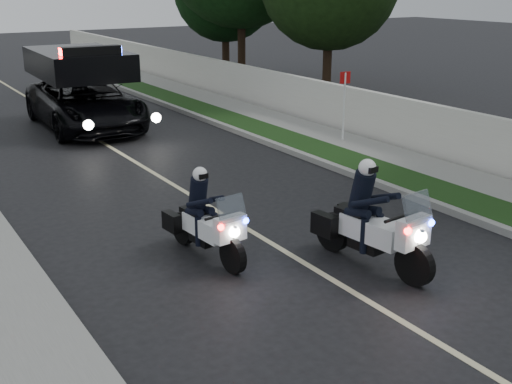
% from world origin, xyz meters
% --- Properties ---
extents(ground, '(120.00, 120.00, 0.00)m').
position_xyz_m(ground, '(0.00, 0.00, 0.00)').
color(ground, black).
rests_on(ground, ground).
extents(curb_right, '(0.20, 60.00, 0.15)m').
position_xyz_m(curb_right, '(4.10, 10.00, 0.07)').
color(curb_right, gray).
rests_on(curb_right, ground).
extents(grass_verge, '(1.20, 60.00, 0.16)m').
position_xyz_m(grass_verge, '(4.80, 10.00, 0.08)').
color(grass_verge, '#193814').
rests_on(grass_verge, ground).
extents(sidewalk_right, '(1.40, 60.00, 0.16)m').
position_xyz_m(sidewalk_right, '(6.10, 10.00, 0.08)').
color(sidewalk_right, gray).
rests_on(sidewalk_right, ground).
extents(property_wall, '(0.22, 60.00, 1.50)m').
position_xyz_m(property_wall, '(7.10, 10.00, 0.75)').
color(property_wall, beige).
rests_on(property_wall, ground).
extents(lane_marking, '(0.12, 50.00, 0.01)m').
position_xyz_m(lane_marking, '(0.00, 10.00, 0.00)').
color(lane_marking, '#BFB78C').
rests_on(lane_marking, ground).
extents(police_moto_left, '(0.85, 1.98, 1.64)m').
position_xyz_m(police_moto_left, '(-1.32, 4.56, 0.00)').
color(police_moto_left, white).
rests_on(police_moto_left, ground).
extents(police_moto_right, '(1.04, 2.29, 1.88)m').
position_xyz_m(police_moto_right, '(0.88, 2.73, 0.00)').
color(police_moto_right, silver).
rests_on(police_moto_right, ground).
extents(police_suv, '(3.03, 6.19, 2.96)m').
position_xyz_m(police_suv, '(0.26, 16.05, 0.00)').
color(police_suv, black).
rests_on(police_suv, ground).
extents(sign_post, '(0.39, 0.39, 2.24)m').
position_xyz_m(sign_post, '(6.00, 9.70, 0.00)').
color(sign_post, red).
rests_on(sign_post, ground).
extents(tree_right_c, '(7.15, 7.15, 9.27)m').
position_xyz_m(tree_right_c, '(10.27, 15.96, 0.00)').
color(tree_right_c, '#18320F').
rests_on(tree_right_c, ground).
extents(tree_right_d, '(8.36, 8.36, 11.82)m').
position_xyz_m(tree_right_d, '(9.51, 21.44, 0.00)').
color(tree_right_d, '#153C14').
rests_on(tree_right_d, ground).
extents(tree_right_e, '(6.19, 6.19, 8.30)m').
position_xyz_m(tree_right_e, '(9.79, 23.44, 0.00)').
color(tree_right_e, black).
rests_on(tree_right_e, ground).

